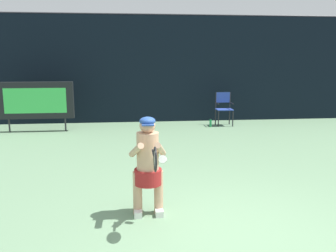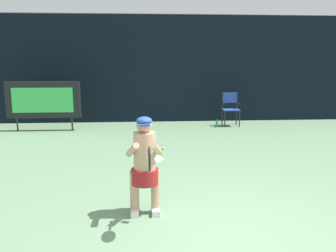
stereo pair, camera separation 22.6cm
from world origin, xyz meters
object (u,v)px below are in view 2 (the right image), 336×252
at_px(tennis_racket, 149,159).
at_px(scoreboard, 43,100).
at_px(tennis_player, 145,163).
at_px(tennis_ball_loose, 163,148).
at_px(umpire_chair, 231,107).
at_px(water_bottle, 217,123).

bearing_deg(tennis_racket, scoreboard, 106.89).
bearing_deg(tennis_player, tennis_ball_loose, 82.58).
relative_size(scoreboard, tennis_ball_loose, 32.35).
relative_size(tennis_player, tennis_ball_loose, 20.77).
height_order(scoreboard, umpire_chair, scoreboard).
distance_m(umpire_chair, tennis_racket, 7.89).
height_order(tennis_racket, tennis_ball_loose, tennis_racket).
height_order(umpire_chair, tennis_player, tennis_player).
bearing_deg(tennis_ball_loose, umpire_chair, 51.87).
bearing_deg(tennis_racket, umpire_chair, 62.16).
bearing_deg(tennis_player, water_bottle, 69.80).
xyz_separation_m(tennis_player, tennis_racket, (0.05, -0.65, 0.24)).
distance_m(umpire_chair, water_bottle, 0.75).
distance_m(tennis_player, tennis_racket, 0.69).
bearing_deg(tennis_ball_loose, tennis_player, -97.42).
height_order(water_bottle, tennis_racket, tennis_racket).
bearing_deg(scoreboard, tennis_ball_loose, -37.06).
relative_size(tennis_player, tennis_racket, 2.35).
xyz_separation_m(water_bottle, tennis_racket, (-2.32, -7.09, 0.87)).
bearing_deg(scoreboard, tennis_player, -64.47).
height_order(scoreboard, tennis_ball_loose, scoreboard).
relative_size(scoreboard, tennis_player, 1.56).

